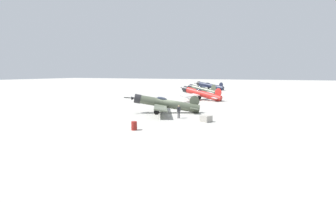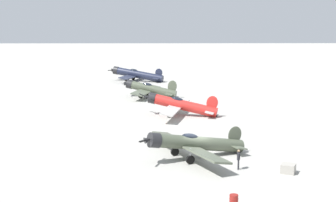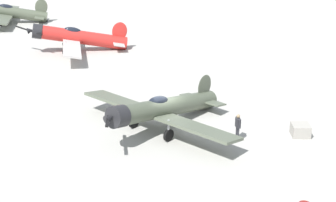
# 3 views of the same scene
# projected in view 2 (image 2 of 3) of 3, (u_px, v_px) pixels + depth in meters

# --- Properties ---
(ground_plane) EXTENTS (400.00, 400.00, 0.00)m
(ground_plane) POSITION_uv_depth(u_px,v_px,m) (199.00, 158.00, 47.12)
(ground_plane) COLOR #A8A59E
(airplane_foreground) EXTENTS (11.80, 10.00, 2.92)m
(airplane_foreground) POSITION_uv_depth(u_px,v_px,m) (194.00, 143.00, 46.66)
(airplane_foreground) COLOR #4C5442
(airplane_foreground) RESTS_ON ground_plane
(airplane_mid_apron) EXTENTS (12.53, 10.53, 3.10)m
(airplane_mid_apron) POSITION_uv_depth(u_px,v_px,m) (180.00, 105.00, 66.74)
(airplane_mid_apron) COLOR red
(airplane_mid_apron) RESTS_ON ground_plane
(airplane_far_line) EXTENTS (10.53, 8.80, 3.03)m
(airplane_far_line) POSITION_uv_depth(u_px,v_px,m) (149.00, 89.00, 82.12)
(airplane_far_line) COLOR #4C5442
(airplane_far_line) RESTS_ON ground_plane
(airplane_outer_stand) EXTENTS (10.75, 11.33, 2.98)m
(airplane_outer_stand) POSITION_uv_depth(u_px,v_px,m) (136.00, 74.00, 102.12)
(airplane_outer_stand) COLOR #1E2338
(airplane_outer_stand) RESTS_ON ground_plane
(ground_crew_mechanic) EXTENTS (0.66, 0.34, 1.74)m
(ground_crew_mechanic) POSITION_uv_depth(u_px,v_px,m) (239.00, 157.00, 43.36)
(ground_crew_mechanic) COLOR #2D2D33
(ground_crew_mechanic) RESTS_ON ground_plane
(equipment_crate) EXTENTS (1.50, 1.50, 0.78)m
(equipment_crate) POSITION_uv_depth(u_px,v_px,m) (288.00, 169.00, 42.45)
(equipment_crate) COLOR #9E998E
(equipment_crate) RESTS_ON ground_plane
(fuel_drum) EXTENTS (0.64, 0.64, 0.91)m
(fuel_drum) POSITION_uv_depth(u_px,v_px,m) (234.00, 201.00, 34.79)
(fuel_drum) COLOR maroon
(fuel_drum) RESTS_ON ground_plane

